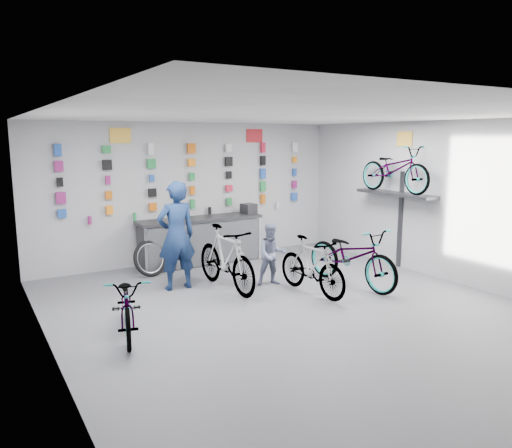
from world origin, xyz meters
TOP-DOWN VIEW (x-y plane):
  - floor at (0.00, 0.00)m, footprint 8.00×8.00m
  - ceiling at (0.00, 0.00)m, footprint 8.00×8.00m
  - wall_back at (0.00, 4.00)m, footprint 7.00×0.00m
  - wall_left at (-3.50, 0.00)m, footprint 0.00×8.00m
  - wall_right at (3.50, 0.00)m, footprint 0.00×8.00m
  - counter at (0.00, 3.54)m, footprint 2.70×0.66m
  - merch_wall at (-0.06, 3.93)m, footprint 5.57×0.08m
  - wall_bracket at (3.33, 1.20)m, footprint 0.39×1.90m
  - sign_left at (-1.50, 3.98)m, footprint 0.42×0.02m
  - sign_right at (1.60, 3.98)m, footprint 0.42×0.02m
  - sign_side at (3.48, 1.20)m, footprint 0.02×0.40m
  - bike_left at (-2.50, 0.45)m, footprint 0.99×1.76m
  - bike_center at (0.78, 0.64)m, footprint 0.60×1.69m
  - bike_right at (1.71, 0.67)m, footprint 0.94×2.16m
  - bike_service at (-0.38, 1.62)m, footprint 0.64×1.93m
  - bike_wall at (3.25, 1.20)m, footprint 0.63×1.80m
  - clerk at (-1.11, 2.10)m, footprint 0.71×0.47m
  - customer at (0.47, 1.44)m, footprint 0.66×0.58m
  - spare_wheel at (-1.25, 3.17)m, footprint 0.77×0.43m
  - register at (1.19, 3.55)m, footprint 0.32×0.34m

SIDE VIEW (x-z plane):
  - floor at x=0.00m, z-range 0.00..0.00m
  - spare_wheel at x=-1.25m, z-range -0.01..0.71m
  - bike_left at x=-2.50m, z-range 0.00..0.88m
  - counter at x=0.00m, z-range -0.01..0.99m
  - bike_center at x=0.78m, z-range 0.00..0.99m
  - bike_right at x=1.71m, z-range 0.00..1.10m
  - bike_service at x=-0.38m, z-range 0.00..1.14m
  - customer at x=0.47m, z-range 0.00..1.15m
  - clerk at x=-1.11m, z-range 0.00..1.94m
  - register at x=1.19m, z-range 1.00..1.22m
  - wall_bracket at x=3.33m, z-range 0.46..2.46m
  - wall_back at x=0.00m, z-range -2.00..5.00m
  - wall_left at x=-3.50m, z-range -2.50..5.50m
  - wall_right at x=3.50m, z-range -2.50..5.50m
  - merch_wall at x=-0.06m, z-range 1.04..2.61m
  - bike_wall at x=3.25m, z-range 1.58..2.53m
  - sign_side at x=3.48m, z-range 2.50..2.80m
  - sign_left at x=-1.50m, z-range 2.57..2.87m
  - sign_right at x=1.60m, z-range 2.57..2.87m
  - ceiling at x=0.00m, z-range 3.00..3.00m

